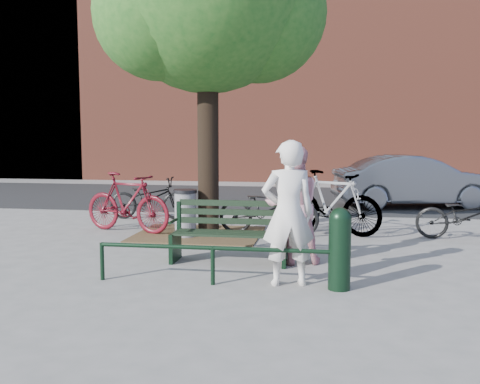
% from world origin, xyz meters
% --- Properties ---
extents(ground, '(90.00, 90.00, 0.00)m').
position_xyz_m(ground, '(0.00, 0.00, 0.00)').
color(ground, gray).
rests_on(ground, ground).
extents(dirt_pit, '(2.40, 2.00, 0.02)m').
position_xyz_m(dirt_pit, '(-1.00, 2.20, 0.01)').
color(dirt_pit, brown).
rests_on(dirt_pit, ground).
extents(road, '(40.00, 7.00, 0.01)m').
position_xyz_m(road, '(0.00, 8.50, 0.01)').
color(road, black).
rests_on(road, ground).
extents(townhouse_row, '(45.00, 4.00, 14.00)m').
position_xyz_m(townhouse_row, '(0.17, 16.00, 6.25)').
color(townhouse_row, brown).
rests_on(townhouse_row, ground).
extents(park_bench, '(1.74, 0.54, 0.97)m').
position_xyz_m(park_bench, '(-0.00, 0.08, 0.48)').
color(park_bench, black).
rests_on(park_bench, ground).
extents(guard_railing, '(3.06, 0.06, 0.51)m').
position_xyz_m(guard_railing, '(0.00, -1.20, 0.40)').
color(guard_railing, black).
rests_on(guard_railing, ground).
extents(person_left, '(0.77, 0.60, 1.86)m').
position_xyz_m(person_left, '(0.95, -1.05, 0.93)').
color(person_left, silver).
rests_on(person_left, ground).
extents(person_right, '(1.00, 0.88, 1.75)m').
position_xyz_m(person_right, '(0.95, 0.15, 0.87)').
color(person_right, '#CB8B95').
rests_on(person_right, ground).
extents(bollard, '(0.28, 0.28, 1.03)m').
position_xyz_m(bollard, '(1.60, -1.16, 0.55)').
color(bollard, black).
rests_on(bollard, ground).
extents(litter_bin, '(0.44, 0.44, 0.90)m').
position_xyz_m(litter_bin, '(-1.18, 1.89, 0.46)').
color(litter_bin, gray).
rests_on(litter_bin, ground).
extents(bicycle_a, '(1.88, 0.76, 0.97)m').
position_xyz_m(bicycle_a, '(-2.56, 3.89, 0.49)').
color(bicycle_a, black).
rests_on(bicycle_a, ground).
extents(bicycle_b, '(2.06, 1.12, 1.19)m').
position_xyz_m(bicycle_b, '(-2.45, 2.23, 0.60)').
color(bicycle_b, '#4F0B14').
rests_on(bicycle_b, ground).
extents(bicycle_c, '(2.02, 0.89, 1.03)m').
position_xyz_m(bicycle_c, '(0.34, 2.36, 0.52)').
color(bicycle_c, black).
rests_on(bicycle_c, ground).
extents(bicycle_d, '(2.12, 1.40, 1.24)m').
position_xyz_m(bicycle_d, '(1.53, 2.67, 0.62)').
color(bicycle_d, gray).
rests_on(bicycle_d, ground).
extents(bicycle_e, '(1.84, 1.05, 0.92)m').
position_xyz_m(bicycle_e, '(3.95, 2.33, 0.46)').
color(bicycle_e, black).
rests_on(bicycle_e, ground).
extents(parked_car, '(4.44, 2.30, 1.39)m').
position_xyz_m(parked_car, '(3.79, 6.92, 0.70)').
color(parked_car, slate).
rests_on(parked_car, ground).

